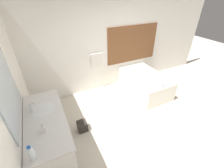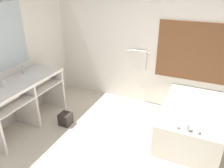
# 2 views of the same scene
# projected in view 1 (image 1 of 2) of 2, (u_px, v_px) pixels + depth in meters

# --- Properties ---
(ground_plane) EXTENTS (16.00, 16.00, 0.00)m
(ground_plane) POSITION_uv_depth(u_px,v_px,m) (148.00, 135.00, 3.26)
(ground_plane) COLOR beige
(ground_plane) RESTS_ON ground
(wall_back_with_blinds) EXTENTS (7.40, 0.13, 2.70)m
(wall_back_with_blinds) POSITION_uv_depth(u_px,v_px,m) (106.00, 45.00, 4.23)
(wall_back_with_blinds) COLOR white
(wall_back_with_blinds) RESTS_ON ground_plane
(wall_left_with_mirror) EXTENTS (0.08, 7.40, 2.70)m
(wall_left_with_mirror) POSITION_uv_depth(u_px,v_px,m) (6.00, 127.00, 1.70)
(wall_left_with_mirror) COLOR white
(wall_left_with_mirror) RESTS_ON ground_plane
(vanity_counter) EXTENTS (0.63, 1.57, 0.91)m
(vanity_counter) POSITION_uv_depth(u_px,v_px,m) (48.00, 127.00, 2.59)
(vanity_counter) COLOR white
(vanity_counter) RESTS_ON ground_plane
(sink_faucet) EXTENTS (0.09, 0.04, 0.18)m
(sink_faucet) POSITION_uv_depth(u_px,v_px,m) (31.00, 108.00, 2.50)
(sink_faucet) COLOR silver
(sink_faucet) RESTS_ON vanity_counter
(bathtub) EXTENTS (0.95, 1.57, 0.68)m
(bathtub) POSITION_uv_depth(u_px,v_px,m) (145.00, 82.00, 4.50)
(bathtub) COLOR silver
(bathtub) RESTS_ON ground_plane
(water_bottle_1) EXTENTS (0.08, 0.08, 0.25)m
(water_bottle_1) POSITION_uv_depth(u_px,v_px,m) (31.00, 154.00, 1.79)
(water_bottle_1) COLOR white
(water_bottle_1) RESTS_ON vanity_counter
(soap_dispenser) EXTENTS (0.05, 0.05, 0.16)m
(soap_dispenser) POSITION_uv_depth(u_px,v_px,m) (43.00, 129.00, 2.16)
(soap_dispenser) COLOR white
(soap_dispenser) RESTS_ON vanity_counter
(waste_bin) EXTENTS (0.21, 0.21, 0.23)m
(waste_bin) POSITION_uv_depth(u_px,v_px,m) (82.00, 126.00, 3.32)
(waste_bin) COLOR #2D2823
(waste_bin) RESTS_ON ground_plane
(bath_mat) EXTENTS (0.49, 0.64, 0.02)m
(bath_mat) POSITION_uv_depth(u_px,v_px,m) (176.00, 117.00, 3.70)
(bath_mat) COLOR white
(bath_mat) RESTS_ON ground_plane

